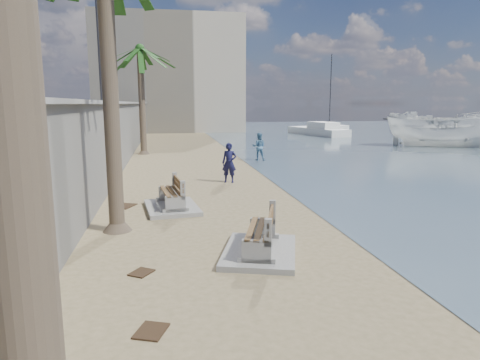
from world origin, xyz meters
TOP-DOWN VIEW (x-y plane):
  - ground_plane at (0.00, 0.00)m, footprint 140.00×140.00m
  - seawall at (-5.20, 20.00)m, footprint 0.45×70.00m
  - wall_cap at (-5.20, 20.00)m, footprint 0.80×70.00m
  - end_building at (-2.00, 52.00)m, footprint 18.00×12.00m
  - bench_near at (-0.59, 3.74)m, footprint 2.28×2.79m
  - bench_far at (-2.57, 8.49)m, footprint 1.93×2.60m
  - palm_back at (-4.23, 24.91)m, footprint 5.00×5.00m
  - streetlight at (-5.10, 12.00)m, footprint 0.28×0.28m
  - person_a at (0.07, 13.09)m, footprint 0.85×0.70m
  - person_b at (3.00, 20.28)m, footprint 1.06×0.91m
  - boat_cruiser at (19.77, 25.94)m, footprint 4.69×4.65m
  - yacht_near at (27.28, 42.98)m, footprint 7.98×11.50m
  - yacht_far at (14.16, 40.44)m, footprint 4.58×9.24m
  - sailboat_west at (18.54, 48.03)m, footprint 6.67×5.19m
  - debris_b at (-3.01, 0.63)m, footprint 0.60×0.66m
  - debris_c at (-4.19, 9.19)m, footprint 0.90×0.97m
  - debris_d at (-3.28, 3.04)m, footprint 0.58×0.61m

SIDE VIEW (x-z plane):
  - ground_plane at x=0.00m, z-range 0.00..0.00m
  - debris_b at x=-3.01m, z-range 0.00..0.03m
  - debris_c at x=-4.19m, z-range 0.00..0.03m
  - debris_d at x=-3.28m, z-range 0.00..0.03m
  - sailboat_west at x=18.54m, z-range -4.59..5.24m
  - yacht_near at x=27.28m, z-range -0.40..1.10m
  - yacht_far at x=14.16m, z-range -0.40..1.10m
  - bench_near at x=-0.59m, z-range -0.06..0.95m
  - bench_far at x=-2.57m, z-range -0.06..0.95m
  - person_b at x=3.00m, z-range 0.00..1.90m
  - person_a at x=0.07m, z-range 0.00..2.04m
  - boat_cruiser at x=19.77m, z-range -0.40..3.61m
  - seawall at x=-5.20m, z-range 0.00..3.50m
  - wall_cap at x=-5.20m, z-range 3.49..3.61m
  - streetlight at x=-5.10m, z-range 4.08..9.21m
  - end_building at x=-2.00m, z-range 0.00..14.00m
  - palm_back at x=-4.23m, z-range 3.02..11.08m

